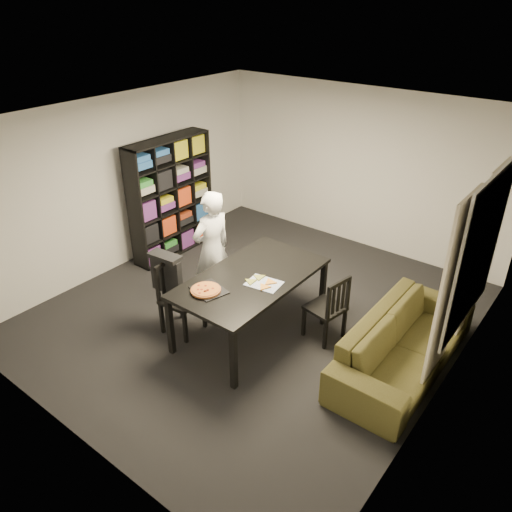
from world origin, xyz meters
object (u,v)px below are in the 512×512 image
Objects in this scene: dining_table at (251,281)px; person at (212,249)px; chair_left at (176,291)px; bookshelf at (171,197)px; chair_right at (331,305)px; baking_tray at (209,290)px; pepperoni_pizza at (206,290)px; sofa at (404,343)px.

person is at bearing 165.38° from dining_table.
bookshelf is at bearing 41.76° from chair_left.
chair_right is at bearing -64.71° from chair_left.
baking_tray reaches higher than dining_table.
pepperoni_pizza is (-0.01, -0.04, 0.02)m from baking_tray.
sofa is (4.17, -0.42, -0.62)m from bookshelf.
chair_left is 1.07× the size of chair_right.
dining_table is 0.97m from chair_left.
baking_tray is 2.32m from sofa.
dining_table is 0.87m from person.
person is 4.10× the size of baking_tray.
chair_left is 2.74× the size of pepperoni_pizza.
person is at bearing 130.30° from baking_tray.
bookshelf is 0.84× the size of sofa.
chair_right is at bearing -8.70° from bookshelf.
pepperoni_pizza is at bearing 119.45° from sofa.
dining_table is at bearing 84.91° from person.
chair_left is at bearing -49.07° from chair_right.
baking_tray is (-1.06, -1.00, 0.31)m from chair_right.
chair_left reaches higher than chair_right.
person is at bearing 128.42° from pepperoni_pizza.
dining_table is 1.01m from chair_right.
person is (1.53, -0.74, -0.13)m from bookshelf.
chair_right is at bearing 94.71° from sofa.
dining_table is 1.19× the size of person.
bookshelf is 2.20m from chair_left.
pepperoni_pizza reaches higher than baking_tray.
person is (-0.04, 0.74, 0.27)m from chair_left.
pepperoni_pizza is (0.64, -0.81, 0.02)m from person.
dining_table is 5.57× the size of pepperoni_pizza.
chair_left reaches higher than baking_tray.
dining_table is 4.88× the size of baking_tray.
bookshelf reaches higher than chair_right.
sofa is at bearing 29.45° from pepperoni_pizza.
bookshelf is at bearing -88.24° from chair_right.
bookshelf reaches higher than sofa.
person is 2.70m from sofa.
baking_tray is at bearing -36.04° from chair_right.
pepperoni_pizza is (-1.06, -1.05, 0.33)m from chair_right.
dining_table is 0.58m from baking_tray.
bookshelf reaches higher than person.
baking_tray is at bearing 82.21° from pepperoni_pizza.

